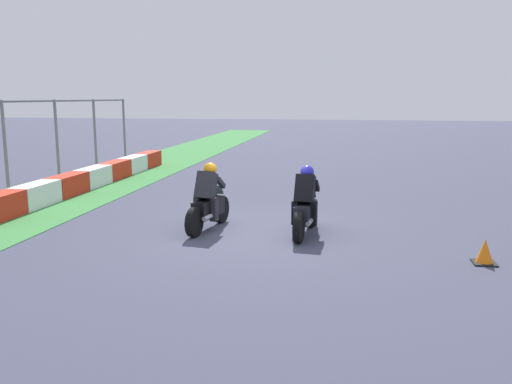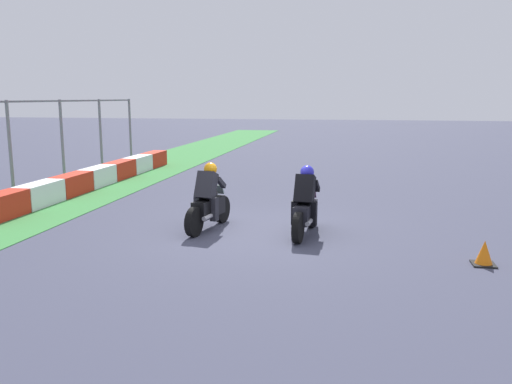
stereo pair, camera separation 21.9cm
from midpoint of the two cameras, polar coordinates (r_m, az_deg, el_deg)
ground_plane at (r=11.83m, az=-0.26°, el=-4.30°), size 120.00×120.00×0.00m
rider_lane_a at (r=11.51m, az=4.81°, el=-1.56°), size 2.04×0.58×1.51m
rider_lane_b at (r=11.97m, az=-5.67°, el=-1.12°), size 2.03×0.62×1.51m
traffic_cone at (r=10.37m, az=22.83°, el=-6.03°), size 0.40×0.40×0.45m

